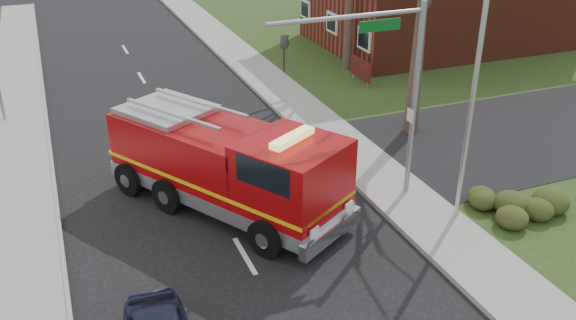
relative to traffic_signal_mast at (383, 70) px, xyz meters
name	(u,v)px	position (x,y,z in m)	size (l,w,h in m)	color
ground	(245,256)	(-5.21, -1.50, -4.71)	(120.00, 120.00, 0.00)	black
sidewalk_right	(422,214)	(0.99, -1.50, -4.63)	(2.40, 80.00, 0.15)	gray
sidewalk_left	(22,304)	(-11.41, -1.50, -4.63)	(2.40, 80.00, 0.15)	gray
health_center_sign	(361,69)	(5.29, 11.00, -3.83)	(0.12, 2.00, 1.40)	#4B1411
hedge_corner	(512,199)	(3.79, -2.50, -4.13)	(2.80, 2.00, 0.90)	#2D3A15
traffic_signal_mast	(383,70)	(0.00, 0.00, 0.00)	(5.29, 0.18, 6.80)	gray
streetlight_pole	(473,87)	(1.93, -2.00, -0.16)	(1.48, 0.16, 8.40)	#B7BABF
fire_engine	(228,167)	(-4.79, 1.42, -3.16)	(6.79, 8.73, 3.41)	#940609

